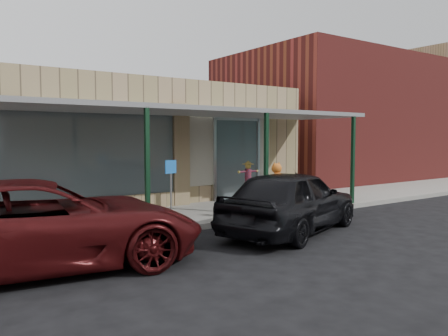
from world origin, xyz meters
TOP-DOWN VIEW (x-y plane):
  - ground at (0.00, 0.00)m, footprint 120.00×120.00m
  - sidewalk at (0.00, 3.60)m, footprint 40.00×3.20m
  - storefront at (-0.00, 8.16)m, footprint 12.00×6.25m
  - awning at (0.00, 3.56)m, footprint 12.00×3.00m
  - block_buildings_near at (2.01, 9.20)m, footprint 61.00×8.00m
  - barrel_scarecrow at (2.73, 4.16)m, footprint 0.85×0.61m
  - barrel_pumpkin at (2.93, 3.53)m, footprint 0.59×0.59m
  - handicap_sign at (-1.00, 2.51)m, footprint 0.33×0.07m
  - parked_sedan at (1.22, 0.51)m, footprint 4.94×3.30m
  - car_maroon at (-4.42, 0.85)m, footprint 5.99×3.36m

SIDE VIEW (x-z plane):
  - ground at x=0.00m, z-range 0.00..0.00m
  - sidewalk at x=0.00m, z-range 0.00..0.15m
  - barrel_pumpkin at x=2.93m, z-range 0.06..0.69m
  - barrel_scarecrow at x=2.73m, z-range -0.08..1.32m
  - parked_sedan at x=1.22m, z-range -0.05..1.62m
  - car_maroon at x=-4.42m, z-range 0.00..1.58m
  - handicap_sign at x=-1.00m, z-range 0.38..1.97m
  - storefront at x=0.00m, z-range -0.01..4.19m
  - awning at x=0.00m, z-range 1.49..4.53m
  - block_buildings_near at x=2.01m, z-range -0.23..7.77m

